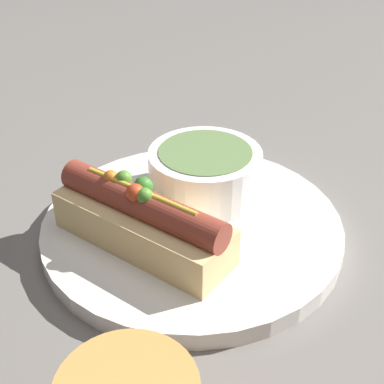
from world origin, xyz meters
The scene contains 5 objects.
ground_plane centered at (0.00, 0.00, 0.00)m, with size 4.00×4.00×0.00m, color slate.
dinner_plate centered at (0.00, 0.00, 0.01)m, with size 0.30×0.30×0.02m.
hot_dog centered at (0.01, -0.06, 0.05)m, with size 0.18×0.13×0.07m.
soup_bowl centered at (-0.04, 0.03, 0.05)m, with size 0.12×0.12×0.05m.
spoon centered at (-0.07, 0.01, 0.02)m, with size 0.10×0.15×0.01m.
Camera 1 is at (0.39, -0.18, 0.33)m, focal length 50.00 mm.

